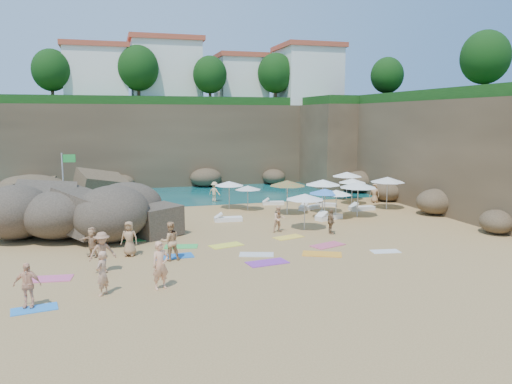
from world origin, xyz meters
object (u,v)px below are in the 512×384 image
object	(u,v)px
parasol_2	(352,181)
person_stand_3	(331,221)
rock_outcrop	(88,234)
person_stand_4	(375,193)
person_stand_0	(160,265)
person_stand_1	(170,241)
person_stand_6	(102,273)
parasol_1	(229,183)
lounger_0	(309,208)
person_stand_2	(215,192)
person_stand_5	(143,210)
flag_pole	(65,178)
parasol_0	(248,188)

from	to	relation	value
parasol_2	person_stand_3	bearing A→B (deg)	-123.71
rock_outcrop	person_stand_4	size ratio (longest dim) A/B	5.61
person_stand_0	person_stand_1	bearing A→B (deg)	58.34
person_stand_6	parasol_1	bearing A→B (deg)	-175.42
lounger_0	person_stand_4	bearing A→B (deg)	-11.99
parasol_1	person_stand_2	size ratio (longest dim) A/B	1.36
rock_outcrop	person_stand_5	bearing A→B (deg)	41.15
person_stand_3	person_stand_5	xyz separation A→B (m)	(-10.39, 6.84, -0.02)
person_stand_5	person_stand_6	distance (m)	13.90
flag_pole	parasol_2	bearing A→B (deg)	1.13
person_stand_3	person_stand_0	bearing A→B (deg)	124.84
person_stand_0	parasol_0	bearing A→B (deg)	43.36
person_stand_3	person_stand_5	distance (m)	12.44
person_stand_0	person_stand_1	size ratio (longest dim) A/B	1.03
lounger_0	person_stand_3	distance (m)	7.84
rock_outcrop	person_stand_3	distance (m)	14.30
parasol_1	person_stand_2	world-z (taller)	parasol_1
parasol_1	person_stand_6	world-z (taller)	parasol_1
parasol_0	parasol_1	size ratio (longest dim) A/B	0.89
flag_pole	person_stand_3	distance (m)	17.40
parasol_2	person_stand_1	bearing A→B (deg)	-143.38
person_stand_3	person_stand_6	world-z (taller)	person_stand_6
flag_pole	person_stand_5	xyz separation A→B (m)	(4.77, -1.44, -2.14)
parasol_0	person_stand_5	xyz separation A→B (m)	(-7.68, -1.74, -0.96)
person_stand_5	person_stand_6	bearing A→B (deg)	-121.35
person_stand_5	rock_outcrop	bearing A→B (deg)	-160.34
person_stand_1	person_stand_4	bearing A→B (deg)	-153.46
person_stand_4	person_stand_3	bearing A→B (deg)	-86.35
rock_outcrop	flag_pole	distance (m)	5.42
person_stand_2	person_stand_1	bearing A→B (deg)	119.09
parasol_0	person_stand_6	xyz separation A→B (m)	(-10.06, -15.43, -0.82)
person_stand_0	person_stand_2	bearing A→B (deg)	52.84
flag_pole	rock_outcrop	bearing A→B (deg)	-71.91
person_stand_4	person_stand_5	size ratio (longest dim) A/B	1.05
person_stand_0	person_stand_5	distance (m)	13.61
lounger_0	person_stand_5	xyz separation A→B (m)	(-12.15, -0.77, 0.61)
person_stand_5	parasol_2	bearing A→B (deg)	-14.97
flag_pole	parasol_0	distance (m)	12.51
parasol_0	person_stand_5	distance (m)	7.93
person_stand_6	person_stand_1	bearing A→B (deg)	175.64
lounger_0	person_stand_6	size ratio (longest dim) A/B	0.99
parasol_0	parasol_1	xyz separation A→B (m)	(-1.16, 1.02, 0.22)
parasol_1	person_stand_3	size ratio (longest dim) A/B	1.46
flag_pole	person_stand_5	distance (m)	5.42
person_stand_1	lounger_0	bearing A→B (deg)	-144.85
person_stand_1	person_stand_6	xyz separation A→B (m)	(-3.07, -4.02, -0.07)
person_stand_1	person_stand_4	xyz separation A→B (m)	(17.63, 11.76, -0.17)
parasol_0	person_stand_3	size ratio (longest dim) A/B	1.29
rock_outcrop	parasol_1	xyz separation A→B (m)	(9.87, 5.69, 1.92)
person_stand_5	person_stand_3	bearing A→B (deg)	-54.85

